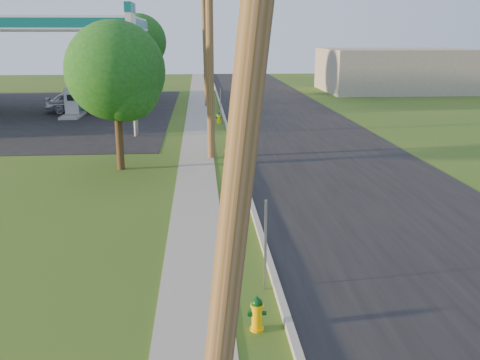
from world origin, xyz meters
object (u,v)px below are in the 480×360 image
hydrant_far (219,118)px  fuel_pump_ne (72,106)px  fuel_pump_se (85,99)px  hydrant_near (257,314)px  utility_pole_mid (210,43)px  tree_verge (118,75)px  car_silver (78,102)px  utility_pole_far (205,41)px  tree_lot (140,44)px  price_pylon (131,32)px  hydrant_mid (228,156)px  utility_pole_near (248,84)px

hydrant_far → fuel_pump_ne: bearing=160.0°
fuel_pump_se → hydrant_near: (9.40, -31.42, -0.39)m
utility_pole_mid → tree_verge: size_ratio=1.67×
utility_pole_mid → car_silver: 18.12m
utility_pole_far → tree_lot: size_ratio=1.35×
price_pylon → tree_verge: size_ratio=1.17×
fuel_pump_ne → hydrant_far: (9.57, -3.49, -0.37)m
fuel_pump_ne → hydrant_mid: (9.58, -14.43, -0.32)m
hydrant_far → tree_verge: bearing=-110.6°
tree_lot → hydrant_mid: tree_lot is taller
utility_pole_mid → tree_lot: size_ratio=1.39×
hydrant_mid → hydrant_near: bearing=-90.8°
fuel_pump_ne → tree_lot: bearing=71.7°
utility_pole_near → price_pylon: utility_pole_near is taller
utility_pole_near → fuel_pump_ne: bearing=106.0°
hydrant_far → hydrant_mid: bearing=-89.9°
utility_pole_near → utility_pole_far: 36.00m
utility_pole_near → hydrant_near: bearing=82.0°
hydrant_far → utility_pole_mid: bearing=-94.0°
hydrant_far → utility_pole_near: bearing=-91.4°
price_pylon → hydrant_far: 7.92m
hydrant_mid → car_silver: car_silver is taller
utility_pole_far → tree_lot: 7.75m
utility_pole_mid → tree_lot: 24.17m
tree_verge → car_silver: (-5.41, 17.03, -3.03)m
hydrant_mid → hydrant_far: (-0.02, 10.94, -0.06)m
utility_pole_mid → hydrant_near: bearing=-88.0°
hydrant_near → hydrant_far: bearing=89.6°
utility_pole_near → fuel_pump_ne: (-8.90, 31.00, -4.08)m
utility_pole_near → tree_lot: utility_pole_near is taller
car_silver → tree_lot: bearing=-29.9°
car_silver → hydrant_mid: bearing=-156.3°
price_pylon → hydrant_mid: price_pylon is taller
fuel_pump_se → hydrant_far: bearing=-38.1°
fuel_pump_ne → price_pylon: bearing=-56.3°
utility_pole_near → hydrant_near: size_ratio=13.97×
utility_pole_mid → hydrant_mid: bearing=-64.5°
fuel_pump_se → tree_verge: tree_verge is taller
tree_verge → utility_pole_mid: bearing=27.5°
price_pylon → car_silver: (-5.11, 9.65, -4.69)m
utility_pole_near → hydrant_mid: utility_pole_near is taller
hydrant_mid → hydrant_far: hydrant_mid is taller
tree_verge → hydrant_mid: bearing=5.9°
fuel_pump_ne → hydrant_far: fuel_pump_ne is taller
utility_pole_near → car_silver: size_ratio=2.19×
fuel_pump_se → tree_lot: (3.50, 6.56, 3.81)m
utility_pole_far → hydrant_near: size_ratio=14.01×
fuel_pump_ne → hydrant_near: 29.00m
fuel_pump_ne → car_silver: 2.15m
fuel_pump_ne → hydrant_near: (9.40, -27.42, -0.39)m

